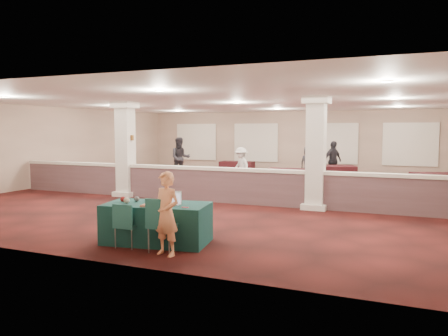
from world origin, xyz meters
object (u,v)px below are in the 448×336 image
at_px(woman, 166,214).
at_px(far_table_back_right, 331,175).
at_px(near_table, 157,223).
at_px(far_table_back_left, 237,168).
at_px(far_table_front_right, 440,184).
at_px(far_table_front_left, 175,181).
at_px(far_table_back_center, 289,177).
at_px(attendee_d, 308,163).
at_px(attendee_a, 180,158).
at_px(far_table_front_center, 301,181).
at_px(conf_chair_main, 161,220).
at_px(attendee_b, 241,166).
at_px(conf_chair_side, 126,222).
at_px(attendee_c, 333,161).

distance_m(woman, far_table_back_right, 11.80).
xyz_separation_m(near_table, far_table_back_left, (-3.30, 13.00, -0.06)).
bearing_deg(far_table_front_right, far_table_back_right, 158.90).
relative_size(far_table_front_left, far_table_back_right, 0.89).
bearing_deg(far_table_back_center, far_table_front_left, -141.26).
height_order(far_table_front_left, attendee_d, attendee_d).
distance_m(far_table_back_center, attendee_a, 5.48).
xyz_separation_m(near_table, far_table_back_center, (0.21, 9.70, -0.04)).
height_order(woman, far_table_front_center, woman).
bearing_deg(woman, near_table, 142.93).
distance_m(conf_chair_main, attendee_d, 12.71).
bearing_deg(attendee_d, far_table_back_right, 152.96).
bearing_deg(attendee_b, conf_chair_side, -45.12).
distance_m(near_table, attendee_d, 12.13).
xyz_separation_m(far_table_front_left, attendee_b, (1.63, 2.70, 0.43)).
xyz_separation_m(near_table, attendee_b, (-1.77, 9.50, 0.37)).
height_order(attendee_a, attendee_c, attendee_a).
bearing_deg(far_table_front_left, far_table_front_center, 22.78).
relative_size(far_table_back_right, attendee_b, 1.24).
distance_m(far_table_front_center, far_table_back_center, 1.31).
xyz_separation_m(woman, attendee_b, (-2.40, 10.20, 0.01)).
xyz_separation_m(near_table, conf_chair_main, (0.47, -0.60, 0.21)).
bearing_deg(attendee_c, far_table_front_left, 172.53).
xyz_separation_m(conf_chair_main, attendee_b, (-2.24, 10.10, 0.17)).
xyz_separation_m(far_table_front_right, attendee_a, (-10.88, 1.00, 0.58)).
bearing_deg(far_table_front_left, attendee_a, 115.63).
distance_m(far_table_back_left, far_table_back_right, 5.37).
height_order(near_table, conf_chair_side, conf_chair_side).
bearing_deg(attendee_b, far_table_front_left, -84.43).
bearing_deg(attendee_b, attendee_d, 86.11).
xyz_separation_m(far_table_back_center, attendee_c, (1.30, 2.80, 0.53)).
xyz_separation_m(conf_chair_side, far_table_back_left, (-2.97, 13.58, -0.17)).
height_order(attendee_a, attendee_b, attendee_a).
height_order(attendee_b, attendee_d, attendee_b).
xyz_separation_m(near_table, attendee_d, (0.48, 12.12, 0.37)).
bearing_deg(far_table_front_center, near_table, -96.42).
distance_m(far_table_back_left, attendee_b, 3.85).
distance_m(near_table, attendee_c, 12.60).
relative_size(woman, far_table_front_right, 0.81).
distance_m(near_table, far_table_back_left, 13.41).
bearing_deg(attendee_a, far_table_back_right, -29.71).
bearing_deg(near_table, attendee_a, 106.80).
bearing_deg(far_table_front_center, attendee_c, 81.98).
distance_m(attendee_b, attendee_c, 4.45).
relative_size(far_table_front_center, attendee_d, 1.11).
bearing_deg(far_table_back_center, woman, -87.68).
relative_size(far_table_front_right, far_table_back_center, 1.08).
bearing_deg(far_table_front_right, far_table_back_left, 158.75).
bearing_deg(attendee_d, far_table_front_left, 68.11).
height_order(conf_chair_side, far_table_back_right, conf_chair_side).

